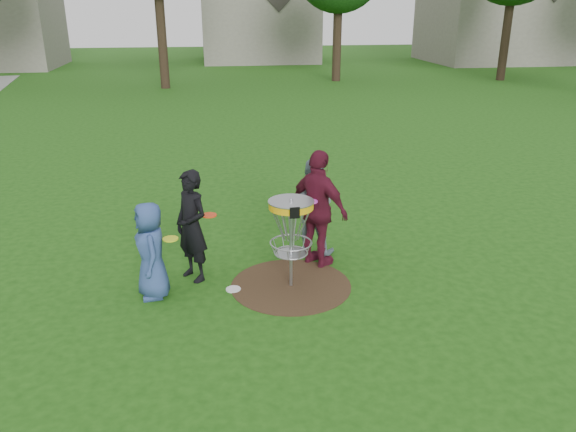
{
  "coord_description": "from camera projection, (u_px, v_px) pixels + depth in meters",
  "views": [
    {
      "loc": [
        -1.14,
        -7.38,
        3.95
      ],
      "look_at": [
        0.0,
        0.3,
        1.0
      ],
      "focal_mm": 35.0,
      "sensor_mm": 36.0,
      "label": 1
    }
  ],
  "objects": [
    {
      "name": "disc_golf_basket",
      "position": [
        291.0,
        222.0,
        8.02
      ],
      "size": [
        0.66,
        0.67,
        1.38
      ],
      "color": "#9EA0A5",
      "rests_on": "ground"
    },
    {
      "name": "player_grey",
      "position": [
        312.0,
        207.0,
        9.25
      ],
      "size": [
        0.96,
        0.86,
        1.62
      ],
      "primitive_type": "imported",
      "rotation": [
        0.0,
        0.0,
        2.77
      ],
      "color": "gray",
      "rests_on": "ground"
    },
    {
      "name": "player_maroon",
      "position": [
        319.0,
        209.0,
        8.76
      ],
      "size": [
        1.05,
        1.15,
        1.88
      ],
      "primitive_type": "imported",
      "rotation": [
        0.0,
        0.0,
        2.25
      ],
      "color": "#581427",
      "rests_on": "ground"
    },
    {
      "name": "house_row",
      "position": [
        287.0,
        0.0,
        38.14
      ],
      "size": [
        44.5,
        10.65,
        11.62
      ],
      "color": "gray",
      "rests_on": "ground"
    },
    {
      "name": "player_black",
      "position": [
        192.0,
        226.0,
        8.32
      ],
      "size": [
        0.7,
        0.74,
        1.71
      ],
      "primitive_type": "imported",
      "rotation": [
        0.0,
        0.0,
        -0.92
      ],
      "color": "black",
      "rests_on": "ground"
    },
    {
      "name": "dirt_patch",
      "position": [
        291.0,
        285.0,
        8.39
      ],
      "size": [
        1.8,
        1.8,
        0.01
      ],
      "primitive_type": "cylinder",
      "color": "#47331E",
      "rests_on": "ground"
    },
    {
      "name": "player_blue",
      "position": [
        151.0,
        251.0,
        7.86
      ],
      "size": [
        0.57,
        0.76,
        1.42
      ],
      "primitive_type": "imported",
      "rotation": [
        0.0,
        0.0,
        -1.38
      ],
      "color": "#2F4882",
      "rests_on": "ground"
    },
    {
      "name": "disc_on_grass",
      "position": [
        233.0,
        289.0,
        8.26
      ],
      "size": [
        0.22,
        0.22,
        0.02
      ],
      "primitive_type": "cylinder",
      "color": "white",
      "rests_on": "ground"
    },
    {
      "name": "ground",
      "position": [
        291.0,
        285.0,
        8.39
      ],
      "size": [
        100.0,
        100.0,
        0.0
      ],
      "primitive_type": "plane",
      "color": "#19470F",
      "rests_on": "ground"
    },
    {
      "name": "held_discs",
      "position": [
        252.0,
        214.0,
        8.36
      ],
      "size": [
        2.34,
        1.13,
        0.3
      ],
      "color": "yellow",
      "rests_on": "ground"
    }
  ]
}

